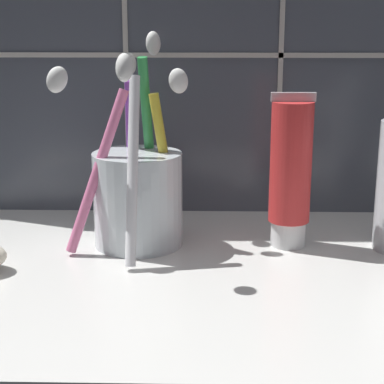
# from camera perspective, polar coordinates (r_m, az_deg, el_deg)

# --- Properties ---
(sink_counter) EXTENTS (0.63, 0.35, 0.02)m
(sink_counter) POSITION_cam_1_polar(r_m,az_deg,el_deg) (0.54, 7.51, -7.88)
(sink_counter) COLOR silver
(sink_counter) RESTS_ON ground
(toothbrush_cup) EXTENTS (0.12, 0.15, 0.19)m
(toothbrush_cup) POSITION_cam_1_polar(r_m,az_deg,el_deg) (0.58, -4.87, 0.09)
(toothbrush_cup) COLOR silver
(toothbrush_cup) RESTS_ON sink_counter
(toothpaste_tube) EXTENTS (0.04, 0.04, 0.14)m
(toothpaste_tube) POSITION_cam_1_polar(r_m,az_deg,el_deg) (0.58, 8.74, 1.78)
(toothpaste_tube) COLOR white
(toothpaste_tube) RESTS_ON sink_counter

